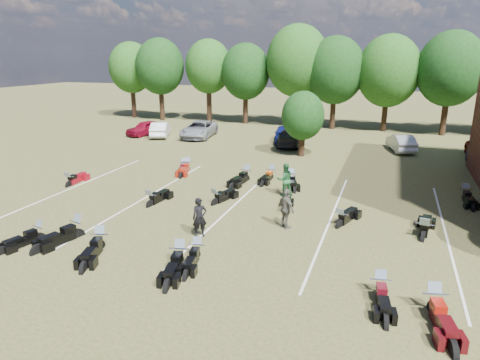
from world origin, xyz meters
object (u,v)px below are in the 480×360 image
at_px(person_green, 285,180).
at_px(motorcycle_14, 184,171).
at_px(car_0, 146,128).
at_px(person_grey, 286,209).
at_px(car_4, 284,134).
at_px(person_black, 200,218).
at_px(motorcycle_7, 69,186).
at_px(motorcycle_3, 180,265).
at_px(motorcycle_0, 77,237).

relative_size(person_green, motorcycle_14, 0.86).
bearing_deg(car_0, person_grey, -24.67).
relative_size(car_4, motorcycle_14, 1.96).
bearing_deg(person_green, person_black, 43.07).
relative_size(car_0, motorcycle_7, 1.80).
bearing_deg(motorcycle_14, motorcycle_7, -150.70).
xyz_separation_m(person_black, person_green, (2.11, 6.58, 0.06)).
bearing_deg(motorcycle_3, car_4, 81.40).
bearing_deg(motorcycle_14, motorcycle_3, -82.22).
height_order(motorcycle_0, motorcycle_14, motorcycle_0).
bearing_deg(motorcycle_7, person_grey, 168.14).
bearing_deg(car_4, car_0, 172.64).
relative_size(car_0, person_grey, 2.16).
bearing_deg(person_green, motorcycle_14, -49.20).
xyz_separation_m(motorcycle_0, motorcycle_7, (-5.42, 5.86, 0.00)).
distance_m(car_4, motorcycle_3, 23.77).
bearing_deg(motorcycle_0, car_4, 95.32).
bearing_deg(person_green, motorcycle_3, 50.07).
height_order(car_0, person_grey, person_grey).
bearing_deg(car_0, motorcycle_14, -28.64).
bearing_deg(person_grey, motorcycle_7, 32.99).
bearing_deg(person_green, motorcycle_7, -17.54).
bearing_deg(car_4, person_grey, -88.35).
bearing_deg(person_black, person_green, 32.82).
bearing_deg(person_black, motorcycle_7, 119.41).
height_order(car_4, motorcycle_3, car_4).
bearing_deg(person_grey, person_green, -34.68).
relative_size(person_black, motorcycle_7, 0.78).
height_order(car_4, motorcycle_14, car_4).
relative_size(car_0, person_black, 2.32).
bearing_deg(motorcycle_0, person_grey, 39.71).
bearing_deg(person_green, motorcycle_0, 20.90).
xyz_separation_m(motorcycle_3, motorcycle_7, (-10.73, 6.61, 0.00)).
relative_size(person_black, motorcycle_14, 0.80).
relative_size(car_0, car_4, 0.95).
bearing_deg(person_grey, motorcycle_3, 99.39).
distance_m(person_green, motorcycle_14, 8.15).
relative_size(car_4, motorcycle_0, 1.67).
bearing_deg(motorcycle_14, car_0, 113.23).
xyz_separation_m(car_0, motorcycle_3, (15.22, -22.50, -0.68)).
height_order(person_grey, motorcycle_7, person_grey).
height_order(car_0, car_4, car_4).
xyz_separation_m(car_4, motorcycle_0, (-3.44, -22.94, -0.72)).
distance_m(person_black, person_grey, 3.89).
relative_size(person_green, motorcycle_3, 0.77).
height_order(car_0, motorcycle_3, car_0).
distance_m(car_4, motorcycle_14, 12.42).
xyz_separation_m(car_4, motorcycle_14, (-3.99, -11.74, -0.72)).
distance_m(car_0, person_black, 24.84).
bearing_deg(car_0, motorcycle_7, -54.45).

